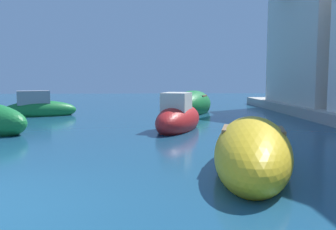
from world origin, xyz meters
TOP-DOWN VIEW (x-y plane):
  - quay_promenade at (4.32, -0.37)m, footprint 44.00×32.00m
  - moored_boat_1 at (4.91, 2.41)m, footprint 2.84×5.25m
  - moored_boat_4 at (3.76, 8.59)m, footprint 2.63×4.25m
  - moored_boat_5 at (-3.10, 13.69)m, footprint 3.85×2.37m
  - moored_boat_7 at (5.06, 15.10)m, footprint 3.42×5.10m
  - waterfront_building_annex at (13.00, 15.19)m, footprint 5.42×7.85m

SIDE VIEW (x-z plane):
  - quay_promenade at x=4.32m, z-range 0.00..0.50m
  - moored_boat_5 at x=-3.10m, z-range -0.38..1.16m
  - moored_boat_1 at x=4.91m, z-range -0.32..1.12m
  - moored_boat_4 at x=3.76m, z-range -0.43..1.27m
  - moored_boat_7 at x=5.06m, z-range -0.36..1.26m
  - waterfront_building_annex at x=13.00m, z-range 0.55..7.99m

